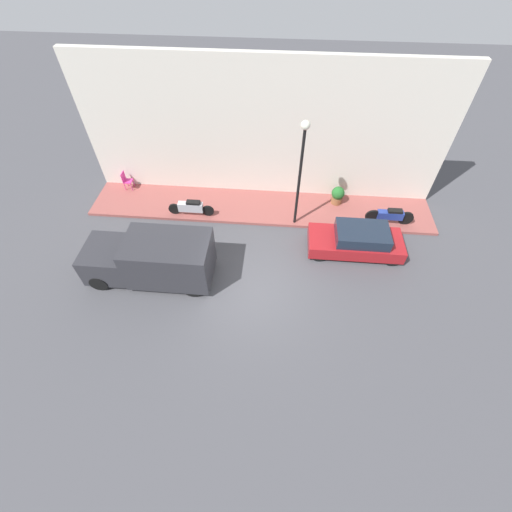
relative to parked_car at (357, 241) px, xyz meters
The scene contains 10 objects.
ground_plane 4.98m from the parked_car, 120.71° to the left, with size 60.00×60.00×0.00m, color #47474C.
sidewalk 4.91m from the parked_car, 60.46° to the left, with size 2.43×16.21×0.13m.
building_facade 6.26m from the parked_car, 48.40° to the left, with size 0.30×16.21×6.44m.
parked_car is the anchor object (origin of this frame).
delivery_van 8.40m from the parked_car, 104.20° to the left, with size 1.92×4.90×1.97m.
scooter_silver 7.56m from the parked_car, 78.19° to the left, with size 0.30×2.13×0.78m.
motorcycle_blue 2.41m from the parked_car, 44.12° to the right, with size 0.30×2.14×0.78m.
streetlamp 4.08m from the parked_car, 61.18° to the left, with size 0.35×0.35×4.89m.
potted_plant 3.04m from the parked_car, 11.09° to the left, with size 0.61×0.61×0.89m.
cafe_chair 11.51m from the parked_car, 73.61° to the left, with size 0.40×0.40×0.92m.
Camera 1 is at (-7.76, -0.87, 10.94)m, focal length 24.00 mm.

